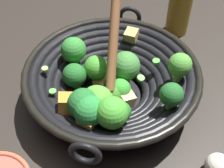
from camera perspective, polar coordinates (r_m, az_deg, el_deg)
The scene contains 4 objects.
ground_plane at distance 0.65m, azimuth -0.01°, elevation -2.43°, with size 4.00×4.00×0.00m, color #28231E.
wok at distance 0.61m, azimuth -0.15°, elevation 0.66°, with size 0.38×0.34×0.23m.
cooking_oil_bottle at distance 0.79m, azimuth 12.34°, elevation 14.16°, with size 0.06×0.06×0.20m.
garlic_bulb at distance 0.57m, azimuth 18.59°, elevation -13.86°, with size 0.04×0.04×0.04m, color silver.
Camera 1 is at (-0.40, -0.14, 0.50)m, focal length 50.53 mm.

